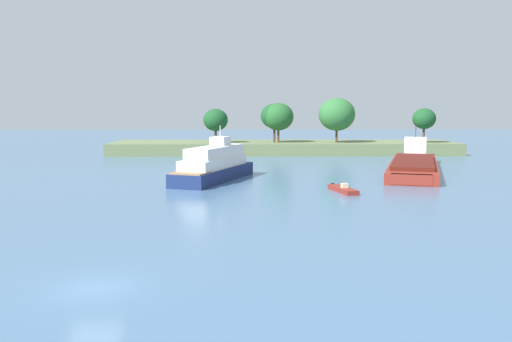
% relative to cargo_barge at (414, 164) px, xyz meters
% --- Properties ---
extents(ground_plane, '(400.00, 400.00, 0.00)m').
position_rel_cargo_barge_xyz_m(ground_plane, '(-30.87, -50.55, -1.01)').
color(ground_plane, '#476B8E').
extents(treeline_island, '(66.13, 15.37, 10.70)m').
position_rel_cargo_barge_xyz_m(treeline_island, '(-15.19, 30.90, 1.65)').
color(treeline_island, '#66754C').
rests_on(treeline_island, ground).
extents(cargo_barge, '(14.82, 30.45, 5.95)m').
position_rel_cargo_barge_xyz_m(cargo_barge, '(0.00, 0.00, 0.00)').
color(cargo_barge, maroon).
rests_on(cargo_barge, ground).
extents(small_motorboat, '(2.54, 5.82, 0.98)m').
position_rel_cargo_barge_xyz_m(small_motorboat, '(-13.15, -18.97, -0.75)').
color(small_motorboat, maroon).
rests_on(small_motorboat, ground).
extents(white_riverboat, '(9.71, 17.19, 6.66)m').
position_rel_cargo_barge_xyz_m(white_riverboat, '(-27.35, -9.23, 0.81)').
color(white_riverboat, navy).
rests_on(white_riverboat, ground).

